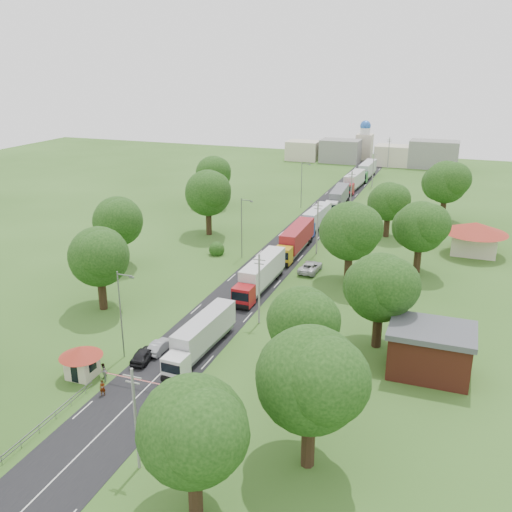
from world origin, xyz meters
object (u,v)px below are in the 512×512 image
at_px(car_lane_mid, 160,346).
at_px(truck_0, 201,336).
at_px(boom_barrier, 132,379).
at_px(info_sign, 334,216).
at_px(guard_booth, 81,358).
at_px(car_lane_front, 144,355).
at_px(pedestrian_near, 103,388).

bearing_deg(car_lane_mid, truck_0, -161.64).
xyz_separation_m(boom_barrier, info_sign, (6.56, 60.00, 2.11)).
relative_size(guard_booth, info_sign, 1.07).
bearing_deg(car_lane_mid, car_lane_front, 75.43).
relative_size(car_lane_mid, pedestrian_near, 2.53).
bearing_deg(truck_0, info_sign, 86.46).
bearing_deg(truck_0, car_lane_mid, -161.91).
bearing_deg(pedestrian_near, truck_0, 42.84).
relative_size(info_sign, car_lane_front, 0.96).
xyz_separation_m(boom_barrier, truck_0, (3.39, 8.82, 1.14)).
height_order(car_lane_front, car_lane_mid, car_lane_front).
bearing_deg(boom_barrier, car_lane_front, 108.19).
bearing_deg(boom_barrier, car_lane_mid, 97.80).
height_order(guard_booth, pedestrian_near, guard_booth).
height_order(boom_barrier, car_lane_mid, car_lane_mid).
relative_size(truck_0, car_lane_front, 3.23).
relative_size(car_lane_front, car_lane_mid, 1.07).
distance_m(car_lane_front, pedestrian_near, 7.26).
distance_m(boom_barrier, car_lane_mid, 7.45).
xyz_separation_m(boom_barrier, car_lane_mid, (-1.01, 7.38, -0.23)).
bearing_deg(pedestrian_near, boom_barrier, 28.55).
bearing_deg(car_lane_front, boom_barrier, 101.71).
distance_m(guard_booth, car_lane_front, 6.69).
bearing_deg(boom_barrier, pedestrian_near, -129.70).
bearing_deg(car_lane_front, pedestrian_near, 81.72).
height_order(car_lane_front, pedestrian_near, pedestrian_near).
distance_m(boom_barrier, pedestrian_near, 2.93).
xyz_separation_m(truck_0, car_lane_mid, (-4.40, -1.44, -1.37)).
distance_m(boom_barrier, truck_0, 9.52).
bearing_deg(car_lane_mid, boom_barrier, 98.07).
height_order(truck_0, car_lane_front, truck_0).
distance_m(info_sign, car_lane_front, 55.65).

